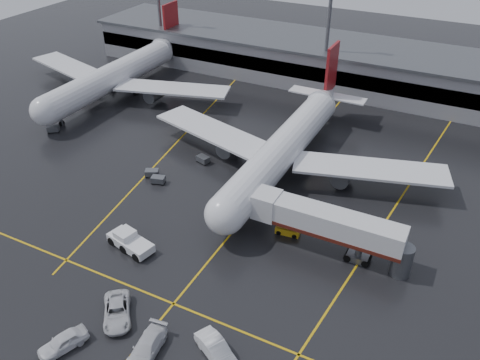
% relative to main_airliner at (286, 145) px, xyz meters
% --- Properties ---
extents(ground, '(220.00, 220.00, 0.00)m').
position_rel_main_airliner_xyz_m(ground, '(0.00, -9.70, -4.21)').
color(ground, black).
rests_on(ground, ground).
extents(apron_line_centre, '(0.25, 90.00, 0.02)m').
position_rel_main_airliner_xyz_m(apron_line_centre, '(0.00, -9.70, -4.20)').
color(apron_line_centre, gold).
rests_on(apron_line_centre, ground).
extents(apron_line_stop, '(60.00, 0.25, 0.02)m').
position_rel_main_airliner_xyz_m(apron_line_stop, '(0.00, -31.70, -4.20)').
color(apron_line_stop, gold).
rests_on(apron_line_stop, ground).
extents(apron_line_left, '(9.99, 69.35, 0.02)m').
position_rel_main_airliner_xyz_m(apron_line_left, '(-20.00, 0.30, -4.20)').
color(apron_line_left, gold).
rests_on(apron_line_left, ground).
extents(apron_line_right, '(7.57, 69.64, 0.02)m').
position_rel_main_airliner_xyz_m(apron_line_right, '(18.00, 0.30, -4.20)').
color(apron_line_right, gold).
rests_on(apron_line_right, ground).
extents(terminal, '(122.00, 19.00, 8.60)m').
position_rel_main_airliner_xyz_m(terminal, '(0.00, 38.23, 0.11)').
color(terminal, gray).
rests_on(terminal, ground).
extents(light_mast_mid, '(3.00, 1.20, 25.45)m').
position_rel_main_airliner_xyz_m(light_mast_mid, '(-5.00, 32.30, 10.27)').
color(light_mast_mid, '#595B60').
rests_on(light_mast_mid, ground).
extents(main_airliner, '(48.80, 45.60, 14.10)m').
position_rel_main_airliner_xyz_m(main_airliner, '(0.00, 0.00, 0.00)').
color(main_airliner, silver).
rests_on(main_airliner, ground).
extents(second_airliner, '(48.80, 45.60, 14.10)m').
position_rel_main_airliner_xyz_m(second_airliner, '(-42.00, 12.00, 0.00)').
color(second_airliner, silver).
rests_on(second_airliner, ground).
extents(jet_bridge, '(19.90, 3.40, 6.05)m').
position_rel_main_airliner_xyz_m(jet_bridge, '(11.87, -15.70, -0.28)').
color(jet_bridge, silver).
rests_on(jet_bridge, ground).
extents(pushback_tractor, '(6.71, 3.91, 2.25)m').
position_rel_main_airliner_xyz_m(pushback_tractor, '(-10.05, -26.22, -3.31)').
color(pushback_tractor, silver).
rests_on(pushback_tractor, ground).
extents(belt_loader, '(3.27, 1.77, 1.99)m').
position_rel_main_airliner_xyz_m(belt_loader, '(6.52, -14.76, -3.72)').
color(belt_loader, gold).
rests_on(belt_loader, ground).
extents(service_van_a, '(5.82, 6.35, 1.65)m').
position_rel_main_airliner_xyz_m(service_van_a, '(-4.24, -35.91, -3.39)').
color(service_van_a, silver).
rests_on(service_van_a, ground).
extents(service_van_b, '(3.15, 6.03, 1.67)m').
position_rel_main_airliner_xyz_m(service_van_b, '(1.26, -38.24, -3.37)').
color(service_van_b, silver).
rests_on(service_van_b, ground).
extents(service_van_c, '(5.79, 4.34, 1.83)m').
position_rel_main_airliner_xyz_m(service_van_c, '(7.53, -35.49, -3.30)').
color(service_van_c, silver).
rests_on(service_van_c, ground).
extents(service_van_d, '(3.64, 5.36, 1.69)m').
position_rel_main_airliner_xyz_m(service_van_d, '(-6.48, -41.49, -3.36)').
color(service_van_d, white).
rests_on(service_van_d, ground).
extents(baggage_cart_a, '(2.29, 1.81, 1.12)m').
position_rel_main_airliner_xyz_m(baggage_cart_a, '(-15.35, -12.47, -3.58)').
color(baggage_cart_a, '#595B60').
rests_on(baggage_cart_a, ground).
extents(baggage_cart_b, '(2.37, 2.06, 1.12)m').
position_rel_main_airliner_xyz_m(baggage_cart_b, '(-17.30, -11.34, -3.58)').
color(baggage_cart_b, '#595B60').
rests_on(baggage_cart_b, ground).
extents(baggage_cart_c, '(2.28, 1.81, 1.12)m').
position_rel_main_airliner_xyz_m(baggage_cart_c, '(-12.40, -4.27, -3.58)').
color(baggage_cart_c, '#595B60').
rests_on(baggage_cart_c, ground).
extents(baggage_cart_d, '(2.31, 1.88, 1.12)m').
position_rel_main_airliner_xyz_m(baggage_cart_d, '(-46.51, 1.71, -3.58)').
color(baggage_cart_d, '#595B60').
rests_on(baggage_cart_d, ground).
extents(baggage_cart_e, '(2.38, 2.21, 1.12)m').
position_rel_main_airliner_xyz_m(baggage_cart_e, '(-41.58, -7.21, -3.58)').
color(baggage_cart_e, '#595B60').
rests_on(baggage_cart_e, ground).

